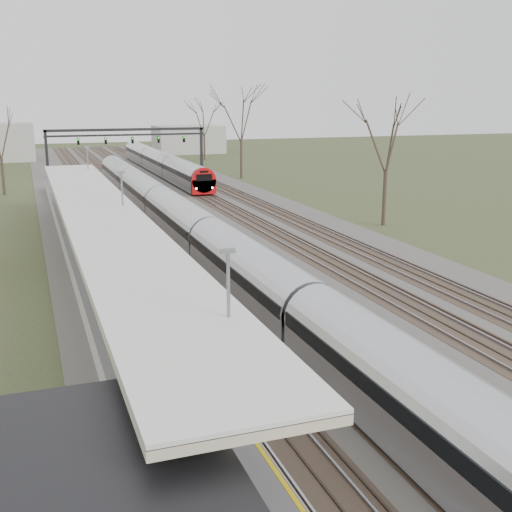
{
  "coord_description": "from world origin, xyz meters",
  "views": [
    {
      "loc": [
        -12.68,
        -2.16,
        10.05
      ],
      "look_at": [
        -1.73,
        28.4,
        2.0
      ],
      "focal_mm": 45.0,
      "sensor_mm": 36.0,
      "label": 1
    }
  ],
  "objects": [
    {
      "name": "track_bed",
      "position": [
        0.26,
        55.0,
        0.06
      ],
      "size": [
        24.0,
        160.0,
        0.22
      ],
      "color": "#474442",
      "rests_on": "ground"
    },
    {
      "name": "platform",
      "position": [
        -9.05,
        37.5,
        0.5
      ],
      "size": [
        3.5,
        69.0,
        1.0
      ],
      "primitive_type": "cube",
      "color": "#9E9B93",
      "rests_on": "ground"
    },
    {
      "name": "canopy",
      "position": [
        -9.05,
        32.99,
        3.93
      ],
      "size": [
        4.1,
        50.0,
        3.11
      ],
      "color": "slate",
      "rests_on": "platform"
    },
    {
      "name": "signal_gantry",
      "position": [
        0.29,
        84.99,
        4.91
      ],
      "size": [
        21.0,
        0.59,
        6.08
      ],
      "color": "black",
      "rests_on": "ground"
    },
    {
      "name": "tree_east_far",
      "position": [
        14.0,
        42.0,
        7.29
      ],
      "size": [
        5.0,
        5.0,
        10.3
      ],
      "color": "#2D231C",
      "rests_on": "ground"
    },
    {
      "name": "train_near",
      "position": [
        -2.5,
        41.86,
        1.48
      ],
      "size": [
        2.62,
        75.21,
        3.05
      ],
      "color": "#AFB2B9",
      "rests_on": "ground"
    },
    {
      "name": "train_far",
      "position": [
        4.5,
        83.98,
        1.48
      ],
      "size": [
        2.62,
        45.21,
        3.05
      ],
      "color": "#AFB2B9",
      "rests_on": "ground"
    }
  ]
}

